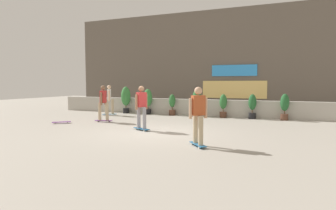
{
  "coord_description": "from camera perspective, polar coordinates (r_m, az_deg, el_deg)",
  "views": [
    {
      "loc": [
        4.49,
        -9.48,
        1.8
      ],
      "look_at": [
        0.0,
        1.5,
        0.9
      ],
      "focal_mm": 30.86,
      "sensor_mm": 36.0,
      "label": 1
    }
  ],
  "objects": [
    {
      "name": "skater_by_wall_right",
      "position": [
        8.18,
        5.98,
        -1.7
      ],
      "size": [
        0.67,
        0.74,
        1.7
      ],
      "color": "#266699",
      "rests_on": "ground"
    },
    {
      "name": "skater_mid_plaza",
      "position": [
        10.99,
        -5.27,
        -0.16
      ],
      "size": [
        0.81,
        0.53,
        1.7
      ],
      "color": "#266699",
      "rests_on": "ground"
    },
    {
      "name": "potted_plant_2",
      "position": [
        16.19,
        0.83,
        0.14
      ],
      "size": [
        0.36,
        0.36,
        1.18
      ],
      "color": "brown",
      "rests_on": "ground"
    },
    {
      "name": "potted_plant_0",
      "position": [
        17.48,
        -8.33,
        1.45
      ],
      "size": [
        0.56,
        0.56,
        1.59
      ],
      "color": "black",
      "rests_on": "ground"
    },
    {
      "name": "potted_plant_4",
      "position": [
        15.37,
        10.85,
        0.01
      ],
      "size": [
        0.38,
        0.38,
        1.23
      ],
      "color": "brown",
      "rests_on": "ground"
    },
    {
      "name": "potted_plant_3",
      "position": [
        15.7,
        5.75,
        0.85
      ],
      "size": [
        0.5,
        0.5,
        1.47
      ],
      "color": "#2D2823",
      "rests_on": "ground"
    },
    {
      "name": "ground_plane",
      "position": [
        10.64,
        -3.07,
        -5.4
      ],
      "size": [
        48.0,
        48.0,
        0.0
      ],
      "primitive_type": "plane",
      "color": "#A8A093"
    },
    {
      "name": "building_backdrop",
      "position": [
        20.04,
        9.34,
        8.42
      ],
      "size": [
        20.0,
        2.08,
        6.5
      ],
      "color": "#60564C",
      "rests_on": "ground"
    },
    {
      "name": "potted_plant_1",
      "position": [
        16.78,
        -4.0,
        1.07
      ],
      "size": [
        0.5,
        0.5,
        1.46
      ],
      "color": "black",
      "rests_on": "ground"
    },
    {
      "name": "planter_wall",
      "position": [
        16.17,
        6.04,
        -0.48
      ],
      "size": [
        18.0,
        0.4,
        0.9
      ],
      "primitive_type": "cube",
      "color": "#B2ADA3",
      "rests_on": "ground"
    },
    {
      "name": "skater_far_left",
      "position": [
        13.68,
        -12.67,
        0.63
      ],
      "size": [
        0.82,
        0.55,
        1.7
      ],
      "color": "#72338C",
      "rests_on": "ground"
    },
    {
      "name": "skateboard_near_camera",
      "position": [
        13.79,
        -20.3,
        -3.17
      ],
      "size": [
        0.74,
        0.67,
        0.08
      ],
      "color": "#72338C",
      "rests_on": "ground"
    },
    {
      "name": "potted_plant_6",
      "position": [
        15.07,
        22.05,
        -0.11
      ],
      "size": [
        0.41,
        0.41,
        1.29
      ],
      "color": "brown",
      "rests_on": "ground"
    },
    {
      "name": "potted_plant_5",
      "position": [
        15.15,
        16.32,
        -0.08
      ],
      "size": [
        0.39,
        0.39,
        1.25
      ],
      "color": "black",
      "rests_on": "ground"
    },
    {
      "name": "skater_foreground",
      "position": [
        16.47,
        -11.53,
        1.26
      ],
      "size": [
        0.78,
        0.6,
        1.7
      ],
      "color": "#266699",
      "rests_on": "ground"
    }
  ]
}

